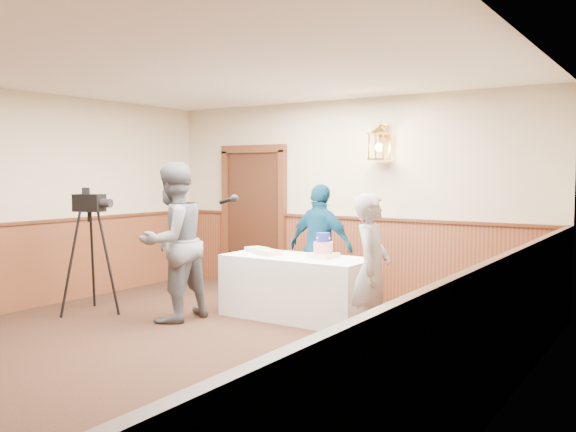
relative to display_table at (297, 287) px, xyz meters
name	(u,v)px	position (x,y,z in m)	size (l,w,h in m)	color
ground	(176,354)	(-0.19, -1.90, -0.38)	(7.00, 7.00, 0.00)	black
room_shell	(201,196)	(-0.24, -1.45, 1.15)	(6.02, 7.02, 2.81)	beige
display_table	(297,287)	(0.00, 0.00, 0.00)	(1.80, 0.80, 0.75)	white
tiered_cake	(323,248)	(0.33, 0.06, 0.49)	(0.31, 0.31, 0.30)	beige
sheet_cake_yellow	(269,252)	(-0.36, -0.08, 0.41)	(0.30, 0.23, 0.06)	#DFD185
sheet_cake_green	(257,250)	(-0.66, 0.07, 0.41)	(0.26, 0.21, 0.06)	#A1D496
interviewer	(173,242)	(-1.16, -0.91, 0.56)	(1.54, 0.96, 1.88)	#595D62
baker	(372,270)	(1.26, -0.58, 0.40)	(0.57, 0.37, 1.55)	#9C9DA2
assistant_p	(321,247)	(0.00, 0.56, 0.43)	(0.95, 0.39, 1.62)	navy
tv_camera_rig	(91,260)	(-2.30, -1.20, 0.30)	(0.59, 0.55, 1.49)	black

